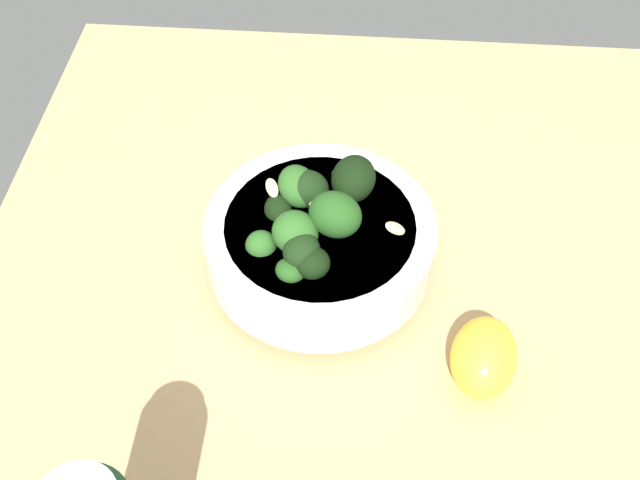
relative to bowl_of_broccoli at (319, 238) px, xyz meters
The scene contains 3 objects.
ground_plane 7.47cm from the bowl_of_broccoli, behind, with size 69.43×69.43×4.27cm, color tan.
bowl_of_broccoli is the anchor object (origin of this frame).
lemon_wedge 16.60cm from the bowl_of_broccoli, 144.49° to the left, with size 6.90×5.07×5.12cm, color yellow.
Camera 1 is at (0.77, 40.87, 53.24)cm, focal length 42.61 mm.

